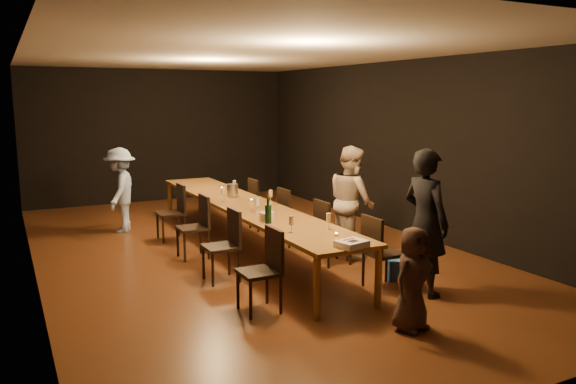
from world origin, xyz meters
name	(u,v)px	position (x,y,z in m)	size (l,w,h in m)	color
ground	(246,251)	(0.00, 0.00, 0.00)	(10.00, 10.00, 0.00)	#402210
room_shell	(244,117)	(0.00, 0.00, 2.08)	(6.04, 10.04, 3.02)	black
table	(245,206)	(0.00, 0.00, 0.70)	(0.90, 6.00, 0.75)	olive
chair_right_0	(384,252)	(0.85, -2.40, 0.47)	(0.42, 0.42, 0.93)	black
chair_right_1	(333,232)	(0.85, -1.20, 0.47)	(0.42, 0.42, 0.93)	black
chair_right_2	(294,216)	(0.85, 0.00, 0.47)	(0.42, 0.42, 0.93)	black
chair_right_3	(263,204)	(0.85, 1.20, 0.47)	(0.42, 0.42, 0.93)	black
chair_left_0	(259,271)	(-0.85, -2.40, 0.47)	(0.42, 0.42, 0.93)	black
chair_left_1	(221,246)	(-0.85, -1.20, 0.47)	(0.42, 0.42, 0.93)	black
chair_left_2	(192,227)	(-0.85, 0.00, 0.47)	(0.42, 0.42, 0.93)	black
chair_left_3	(170,213)	(-0.85, 1.20, 0.47)	(0.42, 0.42, 0.93)	black
woman_birthday	(426,222)	(1.16, -2.79, 0.89)	(0.65, 0.42, 1.78)	black
woman_tan	(352,201)	(1.34, -0.93, 0.83)	(0.81, 0.63, 1.66)	beige
man_blue	(120,190)	(-1.47, 2.18, 0.75)	(0.97, 0.56, 1.50)	#97B5EA
child	(413,279)	(0.34, -3.57, 0.54)	(0.53, 0.34, 1.08)	#3A2720
gift_bag_red	(411,275)	(1.20, -2.50, 0.15)	(0.25, 0.14, 0.29)	red
gift_bag_blue	(396,270)	(1.18, -2.23, 0.13)	(0.22, 0.14, 0.27)	#275FAA
birthday_cake	(352,244)	(0.03, -2.90, 0.79)	(0.36, 0.31, 0.08)	white
plate_stack	(267,216)	(-0.22, -1.25, 0.80)	(0.20, 0.20, 0.11)	silver
champagne_bottle	(268,210)	(-0.28, -1.42, 0.93)	(0.08, 0.08, 0.36)	black
ice_bucket	(232,190)	(0.04, 0.65, 0.85)	(0.19, 0.19, 0.21)	silver
wineglass_0	(291,224)	(-0.24, -2.01, 0.85)	(0.06, 0.06, 0.21)	beige
wineglass_1	(329,221)	(0.24, -2.08, 0.85)	(0.06, 0.06, 0.21)	beige
wineglass_2	(257,205)	(-0.12, -0.72, 0.85)	(0.06, 0.06, 0.21)	silver
wineglass_3	(271,196)	(0.36, -0.15, 0.85)	(0.06, 0.06, 0.21)	beige
wineglass_4	(223,194)	(-0.22, 0.37, 0.85)	(0.06, 0.06, 0.21)	silver
wineglass_5	(234,186)	(0.24, 1.05, 0.85)	(0.06, 0.06, 0.21)	silver
tealight_near	(336,235)	(0.15, -2.40, 0.77)	(0.05, 0.05, 0.03)	#B2B7B2
tealight_mid	(252,201)	(0.15, 0.10, 0.77)	(0.05, 0.05, 0.03)	#B2B7B2
tealight_far	(222,189)	(0.15, 1.43, 0.77)	(0.05, 0.05, 0.03)	#B2B7B2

